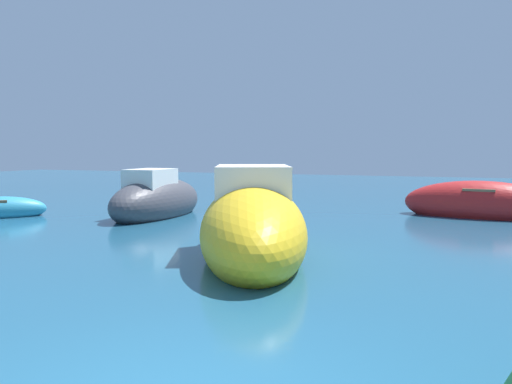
# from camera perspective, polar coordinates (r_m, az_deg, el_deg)

# --- Properties ---
(moored_boat_0) EXTENTS (1.97, 4.88, 1.96)m
(moored_boat_0) POSITION_cam_1_polar(r_m,az_deg,el_deg) (17.43, -10.96, -0.95)
(moored_boat_0) COLOR #3F3F47
(moored_boat_0) RESTS_ON ground
(moored_boat_2) EXTENTS (4.29, 6.36, 2.31)m
(moored_boat_2) POSITION_cam_1_polar(r_m,az_deg,el_deg) (10.71, -0.34, -3.89)
(moored_boat_2) COLOR gold
(moored_boat_2) RESTS_ON ground
(moored_boat_4) EXTENTS (5.00, 2.25, 1.54)m
(moored_boat_4) POSITION_cam_1_polar(r_m,az_deg,el_deg) (18.45, 23.55, -1.22)
(moored_boat_4) COLOR #B21E1E
(moored_boat_4) RESTS_ON ground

